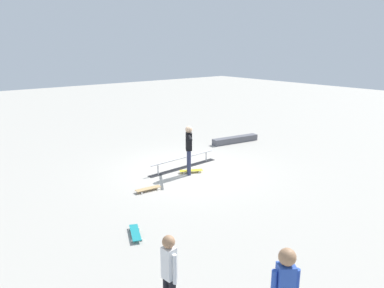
{
  "coord_description": "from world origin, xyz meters",
  "views": [
    {
      "loc": [
        7.57,
        9.54,
        4.29
      ],
      "look_at": [
        -0.03,
        0.11,
        1.0
      ],
      "focal_mm": 33.87,
      "sensor_mm": 36.0,
      "label": 1
    }
  ],
  "objects": [
    {
      "name": "skater_main",
      "position": [
        0.25,
        0.28,
        0.99
      ],
      "size": [
        0.79,
        1.21,
        1.7
      ],
      "rotation": [
        0.0,
        0.0,
        4.16
      ],
      "color": "#2D3351",
      "rests_on": "ground_plane"
    },
    {
      "name": "ground_plane",
      "position": [
        0.0,
        0.0,
        0.0
      ],
      "size": [
        60.0,
        60.0,
        0.0
      ],
      "primitive_type": "plane",
      "color": "#ADA89E"
    },
    {
      "name": "grind_rail",
      "position": [
        -0.03,
        -0.39,
        0.18
      ],
      "size": [
        3.02,
        0.38,
        0.41
      ],
      "rotation": [
        0.0,
        0.0,
        0.05
      ],
      "color": "black",
      "rests_on": "ground_plane"
    },
    {
      "name": "skate_ledge",
      "position": [
        -4.05,
        -1.72,
        0.14
      ],
      "size": [
        2.35,
        0.72,
        0.27
      ],
      "primitive_type": "cube",
      "rotation": [
        0.0,
        0.0,
        -0.16
      ],
      "color": "#595960",
      "rests_on": "ground_plane"
    },
    {
      "name": "loose_skateboard_natural",
      "position": [
        2.14,
        0.68,
        0.07
      ],
      "size": [
        0.82,
        0.32,
        0.09
      ],
      "rotation": [
        0.0,
        0.0,
        6.19
      ],
      "color": "tan",
      "rests_on": "ground_plane"
    },
    {
      "name": "skateboard_main",
      "position": [
        0.08,
        0.2,
        0.07
      ],
      "size": [
        0.8,
        0.55,
        0.09
      ],
      "rotation": [
        0.0,
        0.0,
        2.65
      ],
      "color": "yellow",
      "rests_on": "ground_plane"
    },
    {
      "name": "bystander_white_shirt",
      "position": [
        4.74,
        5.46,
        0.84
      ],
      "size": [
        0.2,
        0.34,
        1.49
      ],
      "rotation": [
        0.0,
        0.0,
        4.82
      ],
      "color": "black",
      "rests_on": "ground_plane"
    },
    {
      "name": "loose_skateboard_teal",
      "position": [
        3.83,
        2.78,
        0.07
      ],
      "size": [
        0.5,
        0.81,
        0.09
      ],
      "rotation": [
        0.0,
        0.0,
        1.16
      ],
      "color": "teal",
      "rests_on": "ground_plane"
    }
  ]
}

